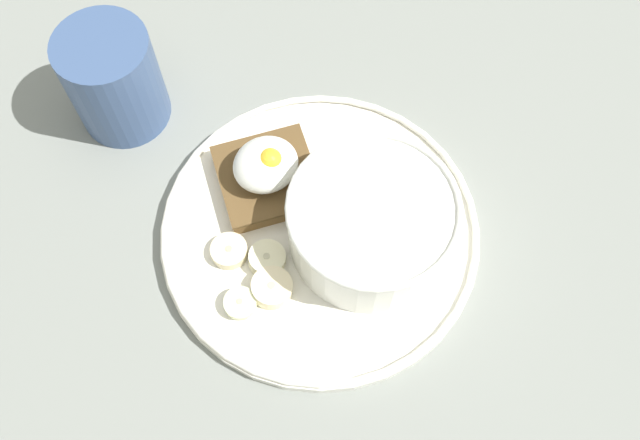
# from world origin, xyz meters

# --- Properties ---
(ground_plane) EXTENTS (1.20, 1.20, 0.02)m
(ground_plane) POSITION_xyz_m (0.00, 0.00, 0.01)
(ground_plane) COLOR gray
(ground_plane) RESTS_ON ground
(plate) EXTENTS (0.27, 0.27, 0.02)m
(plate) POSITION_xyz_m (0.00, 0.00, 0.03)
(plate) COLOR white
(plate) RESTS_ON ground_plane
(oatmeal_bowl) EXTENTS (0.14, 0.14, 0.06)m
(oatmeal_bowl) POSITION_xyz_m (-0.03, 0.03, 0.06)
(oatmeal_bowl) COLOR white
(oatmeal_bowl) RESTS_ON plate
(toast_slice) EXTENTS (0.10, 0.10, 0.02)m
(toast_slice) POSITION_xyz_m (0.01, -0.06, 0.04)
(toast_slice) COLOR brown
(toast_slice) RESTS_ON plate
(poached_egg) EXTENTS (0.06, 0.07, 0.04)m
(poached_egg) POSITION_xyz_m (0.01, -0.06, 0.06)
(poached_egg) COLOR white
(poached_egg) RESTS_ON toast_slice
(banana_slice_front) EXTENTS (0.03, 0.03, 0.01)m
(banana_slice_front) POSITION_xyz_m (0.05, -0.00, 0.04)
(banana_slice_front) COLOR #F0E8BE
(banana_slice_front) RESTS_ON plate
(banana_slice_left) EXTENTS (0.03, 0.03, 0.01)m
(banana_slice_left) POSITION_xyz_m (0.09, 0.02, 0.04)
(banana_slice_left) COLOR beige
(banana_slice_left) RESTS_ON plate
(banana_slice_back) EXTENTS (0.04, 0.04, 0.01)m
(banana_slice_back) POSITION_xyz_m (0.06, 0.02, 0.04)
(banana_slice_back) COLOR #FAE8BA
(banana_slice_back) RESTS_ON plate
(banana_slice_right) EXTENTS (0.04, 0.04, 0.01)m
(banana_slice_right) POSITION_xyz_m (0.08, -0.02, 0.04)
(banana_slice_right) COLOR beige
(banana_slice_right) RESTS_ON plate
(coffee_mug) EXTENTS (0.08, 0.08, 0.10)m
(coffee_mug) POSITION_xyz_m (0.08, -0.21, 0.07)
(coffee_mug) COLOR #3D5582
(coffee_mug) RESTS_ON ground_plane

